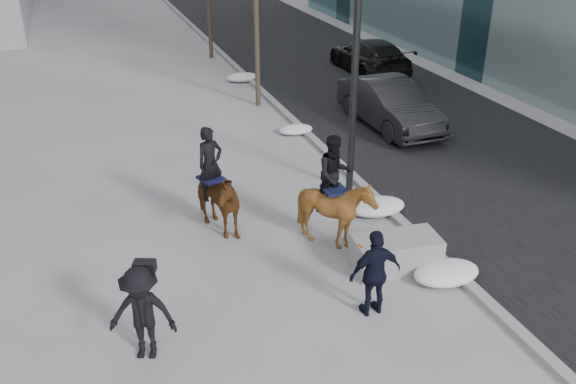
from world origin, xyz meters
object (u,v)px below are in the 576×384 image
object	(u,v)px
planter	(396,253)
car_near	(390,104)
mounted_left	(213,195)
mounted_right	(336,204)

from	to	relation	value
planter	car_near	world-z (taller)	car_near
planter	mounted_left	distance (m)	4.31
mounted_right	planter	bearing A→B (deg)	-57.70
planter	mounted_right	world-z (taller)	mounted_right
planter	mounted_left	size ratio (longest dim) A/B	0.71
car_near	planter	bearing A→B (deg)	-118.59
planter	car_near	size ratio (longest dim) A/B	0.38
planter	car_near	distance (m)	8.76
planter	car_near	bearing A→B (deg)	63.07
planter	mounted_left	bearing A→B (deg)	139.11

